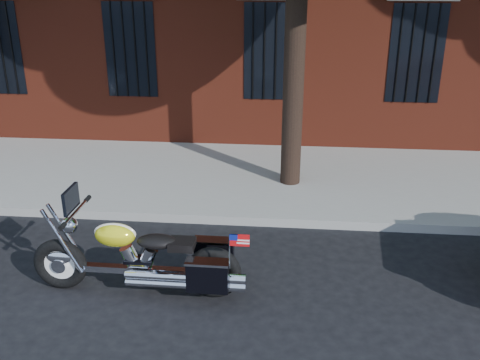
{
  "coord_description": "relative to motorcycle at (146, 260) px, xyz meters",
  "views": [
    {
      "loc": [
        0.43,
        -6.35,
        3.86
      ],
      "look_at": [
        -0.24,
        0.8,
        0.99
      ],
      "focal_mm": 40.0,
      "sensor_mm": 36.0,
      "label": 1
    }
  ],
  "objects": [
    {
      "name": "ground",
      "position": [
        1.27,
        0.7,
        -0.48
      ],
      "size": [
        120.0,
        120.0,
        0.0
      ],
      "primitive_type": "plane",
      "color": "black",
      "rests_on": "ground"
    },
    {
      "name": "sidewalk",
      "position": [
        1.27,
        3.96,
        -0.4
      ],
      "size": [
        40.0,
        3.6,
        0.15
      ],
      "primitive_type": "cube",
      "color": "gray",
      "rests_on": "ground"
    },
    {
      "name": "curb",
      "position": [
        1.27,
        2.08,
        -0.4
      ],
      "size": [
        40.0,
        0.16,
        0.15
      ],
      "primitive_type": "cube",
      "color": "gray",
      "rests_on": "ground"
    },
    {
      "name": "motorcycle",
      "position": [
        0.0,
        0.0,
        0.0
      ],
      "size": [
        2.78,
        0.81,
        1.4
      ],
      "rotation": [
        0.0,
        0.0,
        -0.01
      ],
      "color": "black",
      "rests_on": "ground"
    }
  ]
}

